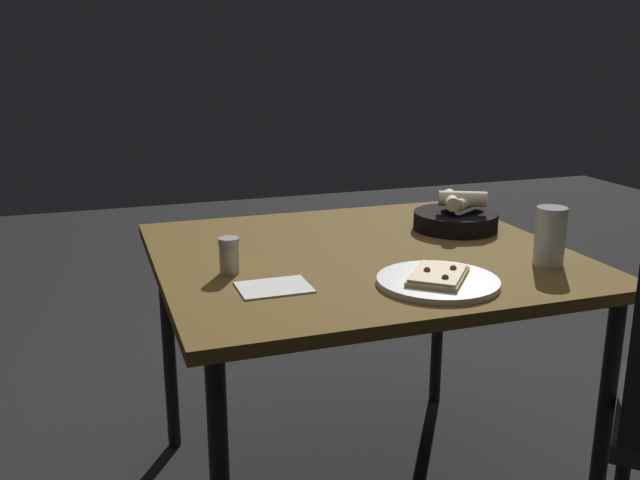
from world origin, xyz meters
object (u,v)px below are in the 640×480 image
object	(u,v)px
pizza_plate	(438,280)
dining_table	(361,274)
bread_basket	(457,217)
pepper_shaker	(229,258)
beer_glass	(550,240)

from	to	relation	value
pizza_plate	dining_table	bearing A→B (deg)	102.30
bread_basket	pepper_shaker	size ratio (longest dim) A/B	2.80
beer_glass	pepper_shaker	bearing A→B (deg)	166.29
pizza_plate	pepper_shaker	world-z (taller)	pepper_shaker
bread_basket	beer_glass	world-z (taller)	beer_glass
dining_table	pizza_plate	size ratio (longest dim) A/B	3.81
bread_basket	dining_table	bearing A→B (deg)	-160.81
dining_table	pepper_shaker	world-z (taller)	pepper_shaker
dining_table	pepper_shaker	distance (m)	0.38
pizza_plate	beer_glass	bearing A→B (deg)	7.87
bread_basket	beer_glass	bearing A→B (deg)	-83.29
beer_glass	pepper_shaker	distance (m)	0.78
dining_table	bread_basket	xyz separation A→B (m)	(0.35, 0.12, 0.10)
dining_table	pizza_plate	world-z (taller)	pizza_plate
pizza_plate	beer_glass	world-z (taller)	beer_glass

